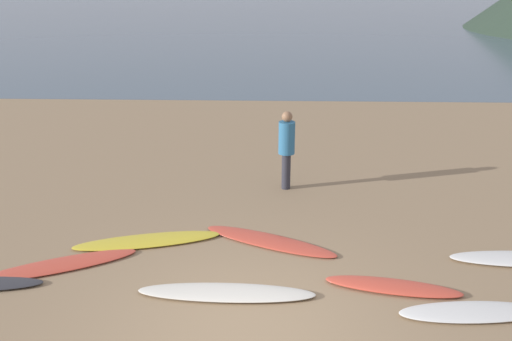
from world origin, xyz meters
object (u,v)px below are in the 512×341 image
(surfboard_4, at_px, (226,293))
(surfboard_6, at_px, (393,286))
(person_0, at_px, (287,144))
(surfboard_5, at_px, (269,241))
(surfboard_3, at_px, (148,241))
(surfboard_7, at_px, (472,312))
(surfboard_2, at_px, (60,265))

(surfboard_4, bearing_deg, surfboard_6, 6.57)
(surfboard_4, distance_m, person_0, 4.50)
(surfboard_6, bearing_deg, surfboard_5, 152.98)
(surfboard_4, bearing_deg, surfboard_5, 71.14)
(surfboard_3, distance_m, surfboard_7, 5.33)
(surfboard_2, bearing_deg, surfboard_5, -9.82)
(surfboard_4, bearing_deg, person_0, 78.61)
(surfboard_2, relative_size, surfboard_4, 0.93)
(surfboard_3, xyz_separation_m, surfboard_6, (3.98, -1.38, 0.01))
(surfboard_5, height_order, person_0, person_0)
(surfboard_3, bearing_deg, surfboard_4, -61.68)
(surfboard_2, relative_size, surfboard_7, 1.19)
(surfboard_4, relative_size, surfboard_6, 1.30)
(surfboard_5, xyz_separation_m, surfboard_6, (1.86, -1.45, 0.01))
(surfboard_4, xyz_separation_m, surfboard_5, (0.61, 1.69, -0.01))
(surfboard_2, relative_size, surfboard_6, 1.21)
(surfboard_2, xyz_separation_m, person_0, (3.66, 3.56, 0.98))
(surfboard_4, height_order, surfboard_7, surfboard_4)
(surfboard_3, height_order, person_0, person_0)
(surfboard_4, xyz_separation_m, surfboard_6, (2.46, 0.25, 0.00))
(surfboard_7, height_order, person_0, person_0)
(surfboard_3, xyz_separation_m, person_0, (2.45, 2.67, 0.97))
(surfboard_2, xyz_separation_m, surfboard_7, (6.15, -1.10, 0.01))
(surfboard_2, bearing_deg, surfboard_6, -31.21)
(surfboard_2, bearing_deg, person_0, 18.40)
(person_0, bearing_deg, surfboard_4, -28.71)
(surfboard_6, xyz_separation_m, surfboard_7, (0.96, -0.61, -0.01))
(surfboard_6, distance_m, person_0, 4.44)
(surfboard_3, height_order, surfboard_6, surfboard_6)
(surfboard_2, distance_m, surfboard_7, 6.25)
(surfboard_3, relative_size, surfboard_7, 1.24)
(surfboard_7, bearing_deg, surfboard_3, 153.71)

